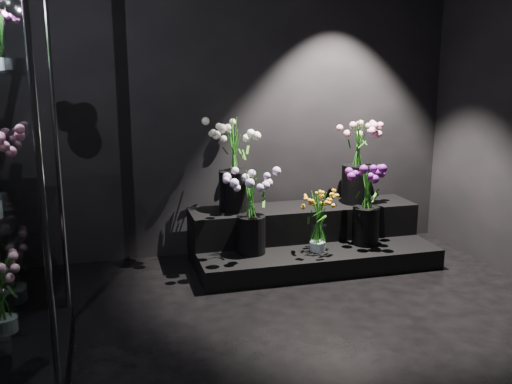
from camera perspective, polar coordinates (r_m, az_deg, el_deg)
name	(u,v)px	position (r m, az deg, el deg)	size (l,w,h in m)	color
floor	(309,358)	(3.44, 5.31, -16.17)	(4.00, 4.00, 0.00)	black
wall_back	(231,94)	(4.94, -2.55, 9.77)	(4.00, 4.00, 0.00)	black
display_riser	(308,238)	(4.94, 5.20, -4.64)	(1.99, 0.88, 0.44)	black
bouquet_orange_bells	(318,220)	(4.61, 6.25, -2.84)	(0.35, 0.35, 0.50)	white
bouquet_lilac	(251,205)	(4.50, -0.50, -1.26)	(0.40, 0.40, 0.68)	black
bouquet_purple	(367,199)	(4.83, 11.02, -0.66)	(0.40, 0.40, 0.69)	black
bouquet_cream_roses	(234,158)	(4.76, -2.17, 3.38)	(0.43, 0.43, 0.76)	black
bouquet_pink_roses	(357,158)	(5.08, 10.11, 3.40)	(0.39, 0.39, 0.72)	black
bouquet_case_base_pink	(1,292)	(3.68, -24.11, -9.14)	(0.34, 0.34, 0.48)	white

